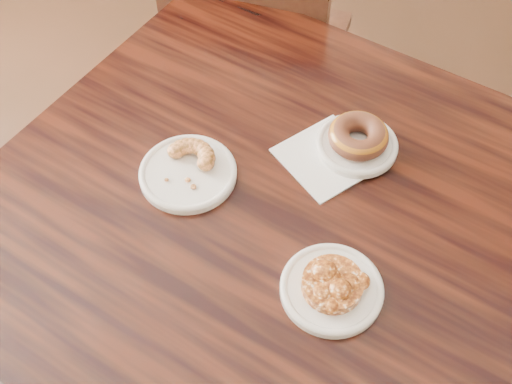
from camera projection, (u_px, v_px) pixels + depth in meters
The scene contains 9 objects.
cafe_table at pixel (267, 312), 1.38m from camera, with size 0.98×0.98×0.75m, color black.
chair_far at pixel (263, 49), 1.78m from camera, with size 0.45×0.45×0.90m, color black, non-canonical shape.
napkin at pixel (327, 157), 1.15m from camera, with size 0.15×0.15×0.00m, color white.
plate_donut at pixel (357, 145), 1.16m from camera, with size 0.15×0.15×0.01m, color white.
plate_cruller at pixel (188, 173), 1.13m from camera, with size 0.17×0.17×0.01m, color white.
plate_fritter at pixel (331, 289), 0.99m from camera, with size 0.16×0.16×0.01m, color white.
glazed_donut at pixel (358, 136), 1.14m from camera, with size 0.11×0.11×0.04m, color #8F5514.
apple_fritter at pixel (333, 282), 0.97m from camera, with size 0.13×0.13×0.03m, color #411807, non-canonical shape.
cruller_fragment at pixel (187, 166), 1.11m from camera, with size 0.10×0.10×0.03m, color brown, non-canonical shape.
Camera 1 is at (0.24, -0.38, 1.64)m, focal length 45.00 mm.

